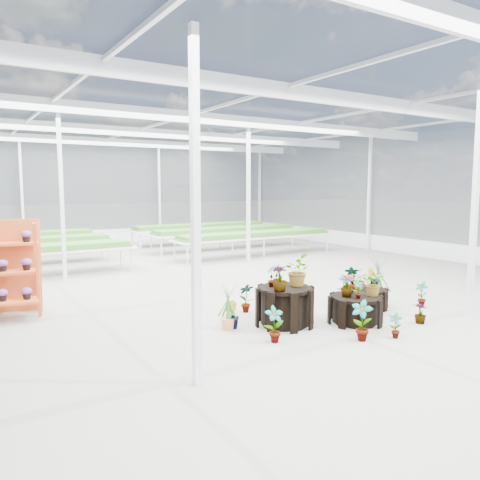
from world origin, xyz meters
TOP-DOWN VIEW (x-y plane):
  - ground_plane at (0.00, 0.00)m, footprint 24.00×24.00m
  - greenhouse_shell at (0.00, 0.00)m, footprint 18.00×24.00m
  - steel_frame at (0.00, 0.00)m, footprint 18.00×24.00m
  - nursery_benches at (0.00, 7.20)m, footprint 16.00×7.00m
  - plinth_tall at (-0.45, -2.54)m, footprint 1.35×1.35m
  - plinth_mid at (0.75, -3.14)m, footprint 1.23×1.23m
  - plinth_low at (1.75, -2.44)m, footprint 1.14×1.14m
  - nursery_plants at (0.50, -2.59)m, footprint 4.64×2.99m

SIDE VIEW (x-z plane):
  - ground_plane at x=0.00m, z-range 0.00..0.00m
  - plinth_low at x=1.75m, z-range 0.00..0.42m
  - plinth_mid at x=0.75m, z-range 0.00..0.52m
  - plinth_tall at x=-0.45m, z-range 0.00..0.72m
  - nursery_benches at x=0.00m, z-range 0.00..0.84m
  - nursery_plants at x=0.50m, z-range -0.05..1.25m
  - greenhouse_shell at x=0.00m, z-range 0.00..4.50m
  - steel_frame at x=0.00m, z-range 0.00..4.50m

